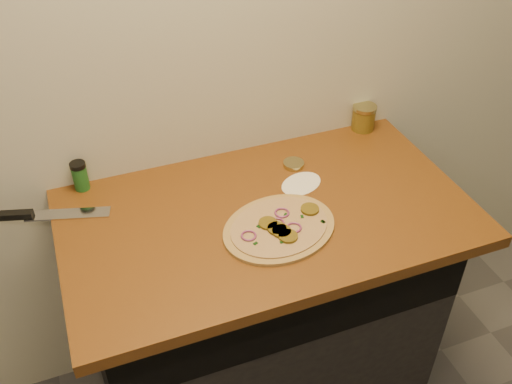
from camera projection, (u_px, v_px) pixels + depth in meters
name	position (u px, v px, depth m)	size (l,w,h in m)	color
cabinet	(262.00, 308.00, 1.99)	(1.10, 0.60, 0.86)	black
countertop	(267.00, 215.00, 1.69)	(1.20, 0.70, 0.04)	brown
pizza	(279.00, 227.00, 1.61)	(0.41, 0.41, 0.02)	tan
chefs_knife	(37.00, 215.00, 1.65)	(0.35, 0.13, 0.02)	#B7BAC1
mason_jar_lid	(294.00, 164.00, 1.85)	(0.07, 0.07, 0.01)	tan
salsa_jar	(364.00, 117.00, 2.01)	(0.08, 0.08, 0.09)	#A52E10
spice_shaker	(80.00, 176.00, 1.73)	(0.05, 0.05, 0.10)	#1D5C22
flour_spill	(301.00, 184.00, 1.78)	(0.14, 0.14, 0.00)	white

